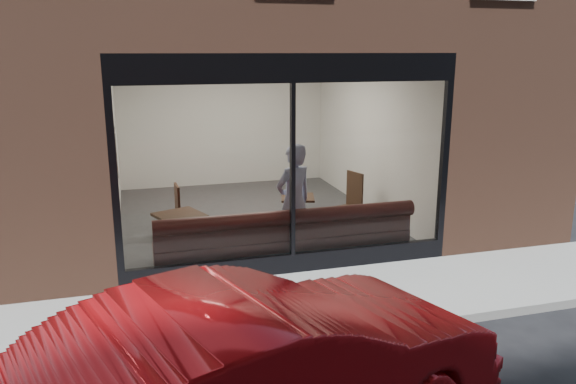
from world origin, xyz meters
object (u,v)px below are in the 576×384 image
object	(u,v)px
banquette	(285,249)
cafe_chair_right	(347,209)
person	(294,201)
cafe_chair_left	(168,225)
cafe_table_left	(179,215)
cafe_table_right	(298,198)
parked_car	(253,378)

from	to	relation	value
banquette	cafe_chair_right	distance (m)	2.55
person	cafe_chair_left	distance (m)	2.51
person	cafe_table_left	world-z (taller)	person
cafe_table_left	cafe_table_right	distance (m)	2.16
banquette	cafe_table_right	bearing A→B (deg)	64.13
cafe_table_left	cafe_chair_right	size ratio (longest dim) A/B	1.44
banquette	cafe_table_right	world-z (taller)	cafe_table_right
cafe_chair_left	parked_car	distance (m)	5.87
banquette	cafe_chair_right	size ratio (longest dim) A/B	8.62
cafe_table_left	parked_car	size ratio (longest dim) A/B	0.15
cafe_table_right	parked_car	xyz separation A→B (m)	(-1.95, -5.20, -0.01)
cafe_table_left	cafe_chair_left	bearing A→B (deg)	95.76
cafe_table_right	person	bearing A→B (deg)	-110.78
cafe_chair_left	banquette	bearing A→B (deg)	130.72
person	cafe_table_right	world-z (taller)	person
cafe_table_right	cafe_chair_right	world-z (taller)	cafe_table_right
cafe_chair_left	parked_car	bearing A→B (deg)	89.73
cafe_table_left	parked_car	xyz separation A→B (m)	(0.14, -4.66, -0.01)
person	cafe_chair_left	world-z (taller)	person
parked_car	person	bearing A→B (deg)	-39.92
banquette	person	bearing A→B (deg)	49.21
banquette	cafe_table_left	size ratio (longest dim) A/B	5.97
banquette	person	xyz separation A→B (m)	(0.21, 0.24, 0.70)
cafe_chair_left	person	bearing A→B (deg)	138.34
banquette	cafe_chair_right	bearing A→B (deg)	46.24
person	cafe_table_left	distance (m)	1.80
cafe_table_left	parked_car	bearing A→B (deg)	-88.25
person	parked_car	world-z (taller)	person
banquette	cafe_chair_right	world-z (taller)	banquette
cafe_table_left	cafe_chair_left	distance (m)	1.29
parked_car	cafe_chair_right	bearing A→B (deg)	-47.57
banquette	parked_car	size ratio (longest dim) A/B	0.91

